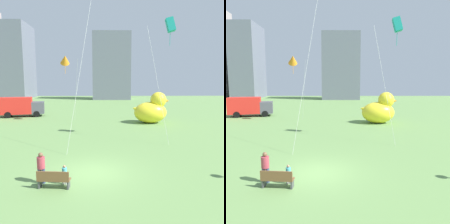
{
  "view_description": "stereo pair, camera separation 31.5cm",
  "coord_description": "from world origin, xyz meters",
  "views": [
    {
      "loc": [
        0.86,
        -11.92,
        5.08
      ],
      "look_at": [
        1.22,
        6.77,
        2.54
      ],
      "focal_mm": 35.49,
      "sensor_mm": 36.0,
      "label": 1
    },
    {
      "loc": [
        1.18,
        -11.92,
        5.08
      ],
      "look_at": [
        1.22,
        6.77,
        2.54
      ],
      "focal_mm": 35.49,
      "sensor_mm": 36.0,
      "label": 2
    }
  ],
  "objects": [
    {
      "name": "giant_inflatable_duck",
      "position": [
        6.32,
        15.29,
        1.64
      ],
      "size": [
        4.66,
        2.99,
        3.86
      ],
      "color": "yellow",
      "rests_on": "ground"
    },
    {
      "name": "person_child",
      "position": [
        -1.3,
        -1.38,
        0.55
      ],
      "size": [
        0.24,
        0.24,
        1.0
      ],
      "color": "silver",
      "rests_on": "ground"
    },
    {
      "name": "kite_orange",
      "position": [
        -4.33,
        15.65,
        7.78
      ],
      "size": [
        2.38,
        2.54,
        8.57
      ],
      "color": "silver",
      "rests_on": "ground"
    },
    {
      "name": "kite_teal",
      "position": [
        6.11,
        7.27,
        9.77
      ],
      "size": [
        2.36,
        2.28,
        10.46
      ],
      "color": "silver",
      "rests_on": "ground"
    },
    {
      "name": "person_adult",
      "position": [
        -2.5,
        -1.22,
        0.88
      ],
      "size": [
        0.39,
        0.39,
        1.6
      ],
      "color": "#38476B",
      "rests_on": "ground"
    },
    {
      "name": "park_bench",
      "position": [
        -1.74,
        -1.82,
        0.47
      ],
      "size": [
        1.59,
        0.57,
        0.9
      ],
      "color": "brown",
      "rests_on": "ground"
    },
    {
      "name": "box_truck",
      "position": [
        -11.95,
        20.72,
        1.45
      ],
      "size": [
        6.57,
        3.72,
        2.85
      ],
      "color": "red",
      "rests_on": "ground"
    },
    {
      "name": "city_skyline",
      "position": [
        -27.95,
        59.1,
        12.28
      ],
      "size": [
        53.0,
        16.47,
        27.62
      ],
      "color": "#9E938C",
      "rests_on": "ground"
    },
    {
      "name": "ground_plane",
      "position": [
        0.0,
        0.0,
        0.0
      ],
      "size": [
        140.0,
        140.0,
        0.0
      ],
      "primitive_type": "plane",
      "color": "#6A9350"
    }
  ]
}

